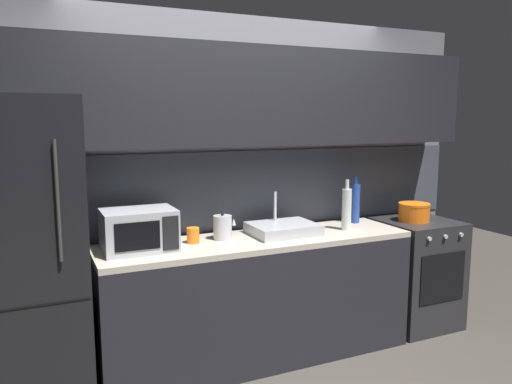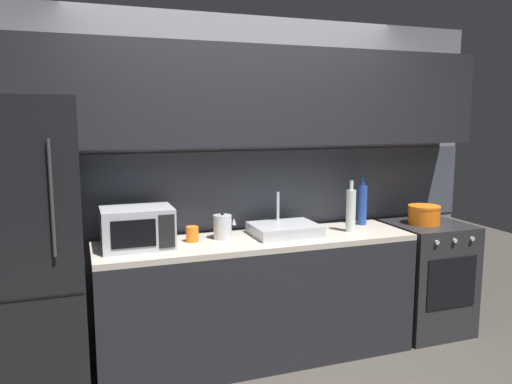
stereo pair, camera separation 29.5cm
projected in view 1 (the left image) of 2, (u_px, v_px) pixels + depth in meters
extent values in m
cube|color=slate|center=(236.00, 183.00, 3.89)|extent=(4.01, 0.10, 2.50)
cube|color=#3D424C|center=(239.00, 190.00, 3.85)|extent=(4.01, 0.01, 0.60)
cube|color=black|center=(247.00, 97.00, 3.60)|extent=(3.69, 0.34, 0.70)
cube|color=black|center=(258.00, 301.00, 3.65)|extent=(2.27, 0.60, 0.86)
cube|color=#B2A899|center=(258.00, 241.00, 3.59)|extent=(2.27, 0.60, 0.04)
cube|color=black|center=(24.00, 257.00, 2.95)|extent=(0.68, 0.66, 1.88)
cube|color=black|center=(26.00, 307.00, 2.68)|extent=(0.67, 0.00, 0.01)
cylinder|color=#333333|center=(58.00, 201.00, 2.66)|extent=(0.02, 0.02, 0.66)
cube|color=#232326|center=(415.00, 272.00, 4.26)|extent=(0.60, 0.60, 0.90)
cube|color=black|center=(443.00, 278.00, 3.98)|extent=(0.45, 0.01, 0.40)
cylinder|color=#B2B2B7|center=(430.00, 239.00, 3.85)|extent=(0.03, 0.02, 0.03)
cylinder|color=#B2B2B7|center=(446.00, 237.00, 3.92)|extent=(0.03, 0.02, 0.03)
cylinder|color=#B2B2B7|center=(461.00, 235.00, 3.99)|extent=(0.03, 0.02, 0.03)
cube|color=#A8AAAF|center=(139.00, 230.00, 3.24)|extent=(0.46, 0.34, 0.27)
cube|color=black|center=(138.00, 236.00, 3.06)|extent=(0.28, 0.01, 0.18)
cube|color=black|center=(171.00, 233.00, 3.15)|extent=(0.10, 0.01, 0.22)
cube|color=#ADAFB5|center=(283.00, 229.00, 3.69)|extent=(0.48, 0.38, 0.08)
cylinder|color=silver|center=(275.00, 206.00, 3.79)|extent=(0.02, 0.02, 0.22)
cylinder|color=#B7BABF|center=(223.00, 227.00, 3.53)|extent=(0.13, 0.13, 0.17)
sphere|color=black|center=(222.00, 214.00, 3.52)|extent=(0.02, 0.02, 0.02)
cone|color=#B7BABF|center=(234.00, 222.00, 3.56)|extent=(0.03, 0.03, 0.05)
cylinder|color=silver|center=(347.00, 209.00, 3.82)|extent=(0.07, 0.07, 0.32)
cylinder|color=silver|center=(347.00, 184.00, 3.80)|extent=(0.03, 0.03, 0.07)
cylinder|color=#234299|center=(355.00, 204.00, 4.09)|extent=(0.08, 0.08, 0.31)
cylinder|color=#234299|center=(356.00, 180.00, 4.06)|extent=(0.03, 0.03, 0.07)
cylinder|color=orange|center=(193.00, 235.00, 3.43)|extent=(0.09, 0.09, 0.11)
cylinder|color=orange|center=(414.00, 213.00, 4.16)|extent=(0.25, 0.25, 0.13)
cylinder|color=orange|center=(414.00, 204.00, 4.15)|extent=(0.25, 0.25, 0.02)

